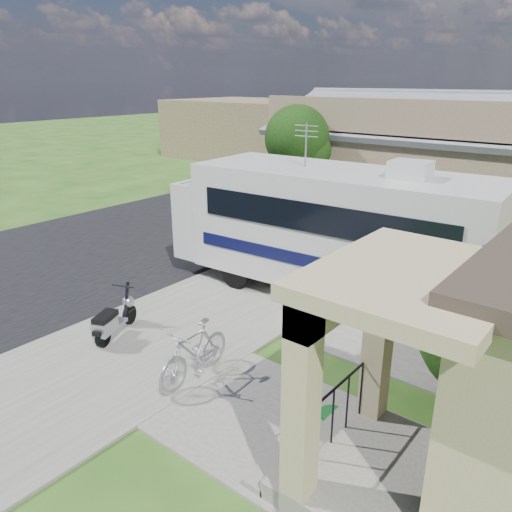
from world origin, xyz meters
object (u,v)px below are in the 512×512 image
Objects in this scene: motorhome at (329,226)px; pickup_truck at (309,183)px; scooter at (113,320)px; van at (362,163)px; bicycle at (194,355)px; shrub at (494,329)px; garden_hose at (332,419)px.

motorhome is 1.44× the size of pickup_truck.
scooter is 0.26× the size of van.
motorhome is 5.35m from bicycle.
bicycle is 0.32× the size of van.
pickup_truck is at bearing 134.10° from shrub.
shrub is 15.76m from pickup_truck.
scooter is 5.26m from garden_hose.
pickup_truck is (-3.93, 13.82, 0.37)m from scooter.
garden_hose is (5.22, 0.50, -0.37)m from scooter.
scooter is at bearing 101.16° from pickup_truck.
shrub is 21.62m from van.
van is (-4.78, 20.61, 0.37)m from scooter.
bicycle is 0.31× the size of pickup_truck.
pickup_truck reaches higher than garden_hose.
motorhome is 1.50× the size of van.
pickup_truck is at bearing 111.37° from bicycle.
motorhome is 5.43m from shrub.
scooter is at bearing -117.72° from motorhome.
garden_hose is (-1.81, -2.01, -1.44)m from shrub.
scooter is at bearing 175.46° from bicycle.
motorhome is 5.80m from scooter.
garden_hose is at bearing 7.70° from bicycle.
scooter is (-7.03, -2.51, -1.08)m from shrub.
motorhome reaches higher than pickup_truck.
scooter is at bearing -160.34° from shrub.
scooter is 0.25× the size of pickup_truck.
bicycle is (-4.47, -2.55, -0.98)m from shrub.
bicycle is at bearing -23.43° from scooter.
shrub reaches higher than bicycle.
shrub is at bearing 25.96° from bicycle.
van is at bearing -87.57° from pickup_truck.
scooter is (-2.29, -5.14, -1.40)m from motorhome.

